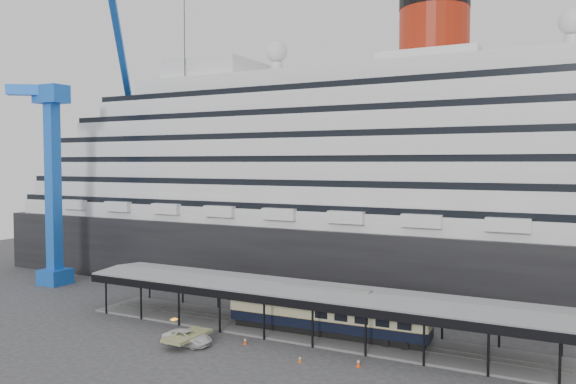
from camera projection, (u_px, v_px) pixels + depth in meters
The scene contains 9 objects.
ground at pixel (284, 346), 58.76m from camera, with size 200.00×200.00×0.00m, color #333336.
cruise_ship at pixel (380, 168), 86.22m from camera, with size 130.00×30.00×43.90m.
platform_canopy at pixel (304, 312), 63.08m from camera, with size 56.00×9.18×5.30m.
crane_blue at pixel (60, 158), 87.70m from camera, with size 22.63×19.19×47.60m.
port_truck at pixel (188, 338), 59.13m from camera, with size 2.52×5.46×1.52m, color silver.
pullman_carriage at pixel (326, 312), 61.84m from camera, with size 22.91×3.76×22.40m.
traffic_cone_left at pixel (245, 341), 59.26m from camera, with size 0.51×0.51×0.75m.
traffic_cone_mid at pixel (300, 359), 53.92m from camera, with size 0.45×0.45×0.66m.
traffic_cone_right at pixel (358, 363), 52.73m from camera, with size 0.51×0.51×0.81m.
Camera 1 is at (26.76, -51.28, 19.20)m, focal length 35.00 mm.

